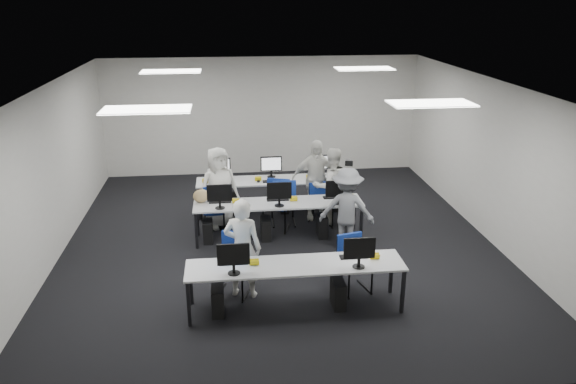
{
  "coord_description": "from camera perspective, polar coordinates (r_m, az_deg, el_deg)",
  "views": [
    {
      "loc": [
        -0.94,
        -9.72,
        4.47
      ],
      "look_at": [
        0.16,
        0.02,
        1.0
      ],
      "focal_mm": 35.0,
      "sensor_mm": 36.0,
      "label": 1
    }
  ],
  "objects": [
    {
      "name": "student_1",
      "position": [
        11.37,
        4.4,
        0.6
      ],
      "size": [
        0.86,
        0.72,
        1.59
      ],
      "primitive_type": "imported",
      "rotation": [
        0.0,
        0.0,
        3.31
      ],
      "color": "silver",
      "rests_on": "ground"
    },
    {
      "name": "desk_front",
      "position": [
        8.29,
        0.76,
        -7.68
      ],
      "size": [
        3.2,
        0.7,
        0.73
      ],
      "color": "#B9BBBE",
      "rests_on": "ground"
    },
    {
      "name": "student_3",
      "position": [
        11.58,
        2.8,
        1.25
      ],
      "size": [
        1.02,
        0.48,
        1.69
      ],
      "primitive_type": "imported",
      "rotation": [
        0.0,
        0.0,
        -0.07
      ],
      "color": "silver",
      "rests_on": "ground"
    },
    {
      "name": "handbag",
      "position": [
        10.74,
        -8.81,
        -0.39
      ],
      "size": [
        0.34,
        0.25,
        0.25
      ],
      "primitive_type": "ellipsoid",
      "rotation": [
        0.0,
        0.0,
        0.17
      ],
      "color": "tan",
      "rests_on": "desk_mid"
    },
    {
      "name": "ceiling_panels",
      "position": [
        9.87,
        -0.95,
        10.86
      ],
      "size": [
        5.2,
        4.6,
        0.02
      ],
      "color": "white",
      "rests_on": "room"
    },
    {
      "name": "equipment_mid",
      "position": [
        10.74,
        -1.98,
        -3.01
      ],
      "size": [
        2.91,
        0.41,
        1.19
      ],
      "color": "white",
      "rests_on": "desk_mid"
    },
    {
      "name": "chair_7",
      "position": [
        11.7,
        3.27,
        -1.58
      ],
      "size": [
        0.55,
        0.57,
        0.85
      ],
      "rotation": [
        0.0,
        0.0,
        -0.36
      ],
      "color": "navy",
      "rests_on": "ground"
    },
    {
      "name": "chair_2",
      "position": [
        11.25,
        -7.56,
        -2.66
      ],
      "size": [
        0.44,
        0.47,
        0.81
      ],
      "rotation": [
        0.0,
        0.0,
        0.11
      ],
      "color": "navy",
      "rests_on": "ground"
    },
    {
      "name": "dslr_camera",
      "position": [
        10.15,
        6.22,
        2.97
      ],
      "size": [
        0.18,
        0.21,
        0.1
      ],
      "primitive_type": "cube",
      "rotation": [
        0.0,
        0.0,
        2.88
      ],
      "color": "black",
      "rests_on": "photographer"
    },
    {
      "name": "chair_3",
      "position": [
        11.23,
        -1.16,
        -2.24
      ],
      "size": [
        0.61,
        0.64,
        0.98
      ],
      "rotation": [
        0.0,
        0.0,
        -0.3
      ],
      "color": "navy",
      "rests_on": "ground"
    },
    {
      "name": "chair_0",
      "position": [
        8.9,
        -5.58,
        -8.47
      ],
      "size": [
        0.61,
        0.64,
        0.97
      ],
      "rotation": [
        0.0,
        0.0,
        -0.31
      ],
      "color": "navy",
      "rests_on": "ground"
    },
    {
      "name": "chair_6",
      "position": [
        11.47,
        -0.46,
        -1.74
      ],
      "size": [
        0.5,
        0.54,
        0.99
      ],
      "rotation": [
        0.0,
        0.0,
        -0.02
      ],
      "color": "navy",
      "rests_on": "ground"
    },
    {
      "name": "student_2",
      "position": [
        11.26,
        -7.03,
        0.45
      ],
      "size": [
        0.94,
        0.78,
        1.64
      ],
      "primitive_type": "imported",
      "rotation": [
        0.0,
        0.0,
        0.38
      ],
      "color": "silver",
      "rests_on": "ground"
    },
    {
      "name": "chair_5",
      "position": [
        11.49,
        -7.62,
        -2.04
      ],
      "size": [
        0.52,
        0.56,
        0.9
      ],
      "rotation": [
        0.0,
        0.0,
        0.2
      ],
      "color": "navy",
      "rests_on": "ground"
    },
    {
      "name": "chair_1",
      "position": [
        9.03,
        6.68,
        -8.25
      ],
      "size": [
        0.55,
        0.58,
        0.9
      ],
      "rotation": [
        0.0,
        0.0,
        0.25
      ],
      "color": "navy",
      "rests_on": "ground"
    },
    {
      "name": "student_0",
      "position": [
        8.63,
        -4.64,
        -5.7
      ],
      "size": [
        0.67,
        0.53,
        1.61
      ],
      "primitive_type": "imported",
      "rotation": [
        0.0,
        0.0,
        2.86
      ],
      "color": "silver",
      "rests_on": "ground"
    },
    {
      "name": "chair_4",
      "position": [
        11.54,
        4.87,
        -1.88
      ],
      "size": [
        0.55,
        0.57,
        0.87
      ],
      "rotation": [
        0.0,
        0.0,
        0.31
      ],
      "color": "navy",
      "rests_on": "ground"
    },
    {
      "name": "room",
      "position": [
        10.2,
        -0.9,
        2.58
      ],
      "size": [
        9.0,
        9.02,
        3.0
      ],
      "color": "black",
      "rests_on": "ground"
    },
    {
      "name": "equipment_front",
      "position": [
        8.41,
        -0.55,
        -9.76
      ],
      "size": [
        2.51,
        0.41,
        1.19
      ],
      "color": "#0C47A5",
      "rests_on": "desk_front"
    },
    {
      "name": "desk_back",
      "position": [
        11.97,
        -1.63,
        1.04
      ],
      "size": [
        3.2,
        0.7,
        0.73
      ],
      "color": "#B9BBBE",
      "rests_on": "ground"
    },
    {
      "name": "photographer",
      "position": [
        10.25,
        6.0,
        -1.74
      ],
      "size": [
        1.12,
        0.82,
        1.55
      ],
      "primitive_type": "imported",
      "rotation": [
        0.0,
        0.0,
        2.88
      ],
      "color": "gray",
      "rests_on": "ground"
    },
    {
      "name": "equipment_back",
      "position": [
        12.11,
        -0.72,
        -0.34
      ],
      "size": [
        2.91,
        0.41,
        1.19
      ],
      "color": "white",
      "rests_on": "desk_back"
    },
    {
      "name": "desk_mid",
      "position": [
        10.66,
        -0.98,
        -1.32
      ],
      "size": [
        3.2,
        0.7,
        0.73
      ],
      "color": "#B9BBBE",
      "rests_on": "ground"
    }
  ]
}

